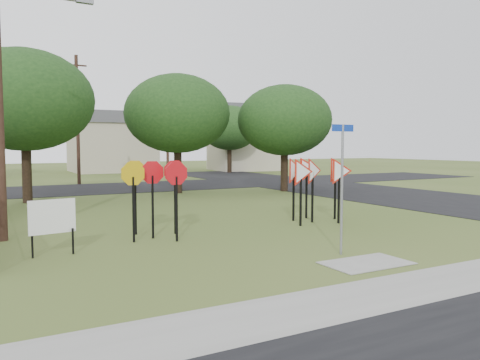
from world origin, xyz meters
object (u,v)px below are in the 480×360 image
object	(u,v)px
stop_sign_cluster	(154,180)
info_board	(52,218)
street_name_sign	(342,181)
yield_sign_cluster	(315,173)

from	to	relation	value
stop_sign_cluster	info_board	xyz separation A→B (m)	(-2.93, -1.02, -0.78)
street_name_sign	yield_sign_cluster	distance (m)	5.11
yield_sign_cluster	info_board	xyz separation A→B (m)	(-8.90, -1.20, -0.79)
stop_sign_cluster	info_board	bearing A→B (deg)	-160.83
stop_sign_cluster	info_board	size ratio (longest dim) A/B	1.64
stop_sign_cluster	yield_sign_cluster	distance (m)	5.98
yield_sign_cluster	info_board	bearing A→B (deg)	-172.30
yield_sign_cluster	info_board	distance (m)	9.02
street_name_sign	stop_sign_cluster	xyz separation A→B (m)	(-3.42, 4.24, -0.13)
stop_sign_cluster	yield_sign_cluster	world-z (taller)	yield_sign_cluster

